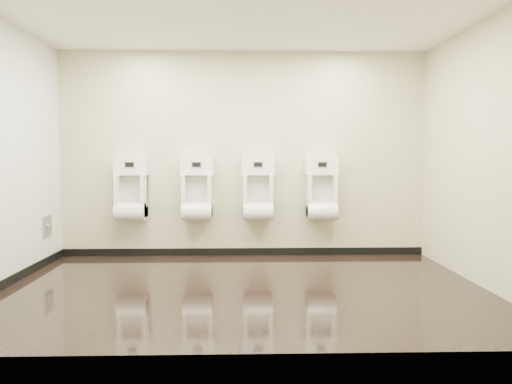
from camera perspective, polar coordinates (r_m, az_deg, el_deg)
ground at (r=5.29m, az=-1.39°, el=-10.90°), size 5.00×3.50×0.00m
ceiling at (r=5.31m, az=-1.44°, el=19.72°), size 5.00×3.50×0.00m
back_wall at (r=6.86m, az=-1.46°, el=4.33°), size 5.00×0.02×2.80m
front_wall at (r=3.36m, az=-1.31°, el=4.67°), size 5.00×0.02×2.80m
right_wall at (r=5.70m, az=24.67°, el=4.03°), size 0.02×3.50×2.80m
skirting_back at (r=6.98m, az=-1.44°, el=-6.83°), size 5.00×0.02×0.10m
skirting_left at (r=5.83m, az=-27.03°, el=-9.44°), size 0.02×3.50×0.10m
access_panel at (r=6.83m, az=-22.78°, el=-3.55°), size 0.04×0.25×0.25m
urinal_0 at (r=6.89m, az=-14.10°, el=-0.13°), size 0.45×0.34×0.85m
urinal_1 at (r=6.76m, az=-6.74°, el=-0.12°), size 0.45×0.34×0.85m
urinal_2 at (r=6.73m, az=0.23°, el=-0.11°), size 0.45×0.34×0.85m
urinal_3 at (r=6.82m, az=7.48°, el=-0.09°), size 0.45×0.34×0.85m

